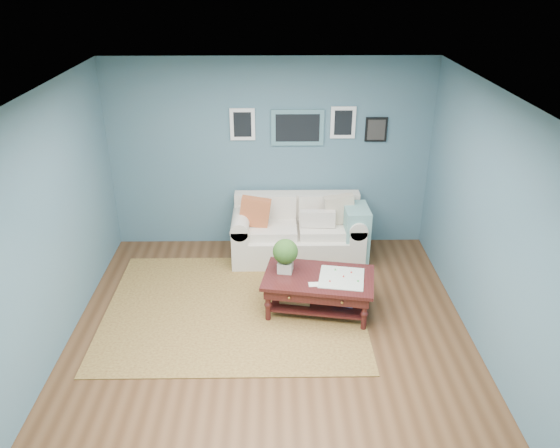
{
  "coord_description": "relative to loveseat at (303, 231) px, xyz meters",
  "views": [
    {
      "loc": [
        0.04,
        -4.8,
        3.8
      ],
      "look_at": [
        0.12,
        1.0,
        1.0
      ],
      "focal_mm": 35.0,
      "sensor_mm": 36.0,
      "label": 1
    }
  ],
  "objects": [
    {
      "name": "area_rug",
      "position": [
        -0.9,
        -1.3,
        -0.38
      ],
      "size": [
        3.08,
        2.47,
        0.01
      ],
      "primitive_type": "cube",
      "color": "brown",
      "rests_on": "ground"
    },
    {
      "name": "room_shell",
      "position": [
        -0.45,
        -1.97,
        0.97
      ],
      "size": [
        5.0,
        5.02,
        2.7
      ],
      "color": "brown",
      "rests_on": "ground"
    },
    {
      "name": "loveseat",
      "position": [
        0.0,
        0.0,
        0.0
      ],
      "size": [
        1.86,
        0.84,
        0.96
      ],
      "color": "white",
      "rests_on": "ground"
    },
    {
      "name": "coffee_table",
      "position": [
        0.04,
        -1.34,
        0.01
      ],
      "size": [
        1.39,
        0.96,
        0.89
      ],
      "rotation": [
        0.0,
        0.0,
        -0.18
      ],
      "color": "black",
      "rests_on": "ground"
    }
  ]
}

